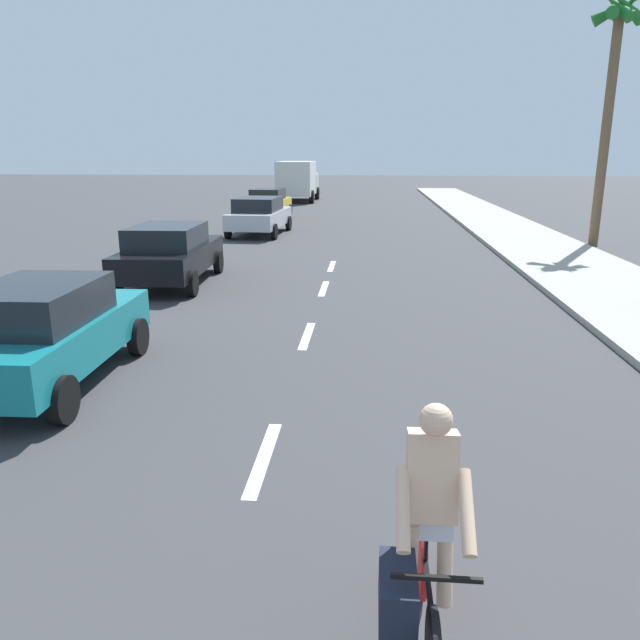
{
  "coord_description": "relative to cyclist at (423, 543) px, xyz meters",
  "views": [
    {
      "loc": [
        1.16,
        1.6,
        3.37
      ],
      "look_at": [
        0.48,
        9.92,
        1.1
      ],
      "focal_mm": 34.55,
      "sensor_mm": 36.0,
      "label": 1
    }
  ],
  "objects": [
    {
      "name": "parked_car_silver",
      "position": [
        -5.11,
        22.4,
        0.01
      ],
      "size": [
        2.3,
        4.66,
        1.57
      ],
      "rotation": [
        0.0,
        0.0,
        -0.06
      ],
      "color": "#B7BABF",
      "rests_on": "ground"
    },
    {
      "name": "lane_stripe_4",
      "position": [
        -1.56,
        11.78,
        -0.83
      ],
      "size": [
        0.16,
        1.8,
        0.01
      ],
      "primitive_type": "cube",
      "color": "white",
      "rests_on": "ground"
    },
    {
      "name": "sidewalk_strip",
      "position": [
        5.74,
        16.75,
        -0.76
      ],
      "size": [
        3.6,
        80.0,
        0.14
      ],
      "primitive_type": "cube",
      "color": "#9E998E",
      "rests_on": "ground"
    },
    {
      "name": "palm_tree_far",
      "position": [
        7.91,
        20.06,
        5.79
      ],
      "size": [
        1.79,
        1.77,
        8.86
      ],
      "color": "brown",
      "rests_on": "ground"
    },
    {
      "name": "cyclist",
      "position": [
        0.0,
        0.0,
        0.0
      ],
      "size": [
        0.62,
        1.71,
        1.82
      ],
      "rotation": [
        0.0,
        0.0,
        3.13
      ],
      "color": "black",
      "rests_on": "ground"
    },
    {
      "name": "ground_plane",
      "position": [
        -1.56,
        14.75,
        -0.83
      ],
      "size": [
        160.0,
        160.0,
        0.0
      ],
      "primitive_type": "plane",
      "color": "#38383A"
    },
    {
      "name": "parked_car_black",
      "position": [
        -5.66,
        12.07,
        0.01
      ],
      "size": [
        2.19,
        4.55,
        1.57
      ],
      "rotation": [
        0.0,
        0.0,
        0.03
      ],
      "color": "black",
      "rests_on": "ground"
    },
    {
      "name": "lane_stripe_3",
      "position": [
        -1.56,
        7.54,
        -0.83
      ],
      "size": [
        0.16,
        1.8,
        0.01
      ],
      "primitive_type": "cube",
      "color": "white",
      "rests_on": "ground"
    },
    {
      "name": "parked_car_yellow",
      "position": [
        -5.78,
        28.92,
        0.01
      ],
      "size": [
        2.08,
        4.19,
        1.57
      ],
      "rotation": [
        0.0,
        0.0,
        -0.05
      ],
      "color": "gold",
      "rests_on": "ground"
    },
    {
      "name": "delivery_truck",
      "position": [
        -5.66,
        41.08,
        0.67
      ],
      "size": [
        2.73,
        6.26,
        2.8
      ],
      "rotation": [
        0.0,
        0.0,
        -0.01
      ],
      "color": "beige",
      "rests_on": "ground"
    },
    {
      "name": "lane_stripe_5",
      "position": [
        -1.56,
        15.03,
        -0.83
      ],
      "size": [
        0.16,
        1.8,
        0.01
      ],
      "primitive_type": "cube",
      "color": "white",
      "rests_on": "ground"
    },
    {
      "name": "lane_stripe_2",
      "position": [
        -1.56,
        2.65,
        -0.83
      ],
      "size": [
        0.16,
        1.8,
        0.01
      ],
      "primitive_type": "cube",
      "color": "white",
      "rests_on": "ground"
    },
    {
      "name": "parked_car_teal",
      "position": [
        -5.17,
        4.71,
        0.01
      ],
      "size": [
        1.99,
        4.16,
        1.57
      ],
      "rotation": [
        0.0,
        0.0,
        0.02
      ],
      "color": "#14727A",
      "rests_on": "ground"
    }
  ]
}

